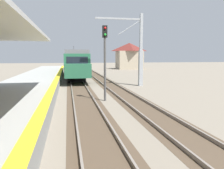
% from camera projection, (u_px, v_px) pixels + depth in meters
% --- Properties ---
extents(station_platform, '(5.00, 80.00, 0.91)m').
position_uv_depth(station_platform, '(10.00, 103.00, 12.89)').
color(station_platform, '#999993').
rests_on(station_platform, ground).
extents(track_pair_nearest_platform, '(2.34, 120.00, 0.16)m').
position_uv_depth(track_pair_nearest_platform, '(82.00, 95.00, 17.69)').
color(track_pair_nearest_platform, '#4C3D2D').
rests_on(track_pair_nearest_platform, ground).
extents(track_pair_middle, '(2.34, 120.00, 0.16)m').
position_uv_depth(track_pair_middle, '(123.00, 94.00, 18.35)').
color(track_pair_middle, '#4C3D2D').
rests_on(track_pair_middle, ground).
extents(approaching_train, '(2.93, 19.60, 4.76)m').
position_uv_depth(approaching_train, '(75.00, 63.00, 32.65)').
color(approaching_train, '#286647').
rests_on(approaching_train, ground).
extents(rail_signal_post, '(0.32, 0.34, 5.20)m').
position_uv_depth(rail_signal_post, '(105.00, 55.00, 15.33)').
color(rail_signal_post, '#4C4C4C').
rests_on(rail_signal_post, ground).
extents(catenary_pylon_far_side, '(5.00, 0.40, 7.50)m').
position_uv_depth(catenary_pylon_far_side, '(138.00, 52.00, 23.23)').
color(catenary_pylon_far_side, '#9EA3A8').
rests_on(catenary_pylon_far_side, ground).
extents(distant_trackside_house, '(6.60, 5.28, 6.40)m').
position_uv_depth(distant_trackside_house, '(129.00, 55.00, 55.04)').
color(distant_trackside_house, tan).
rests_on(distant_trackside_house, ground).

